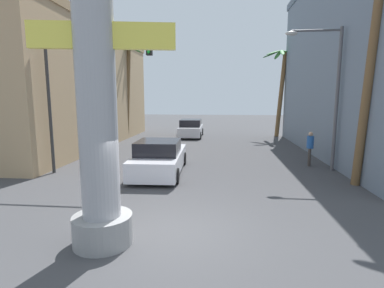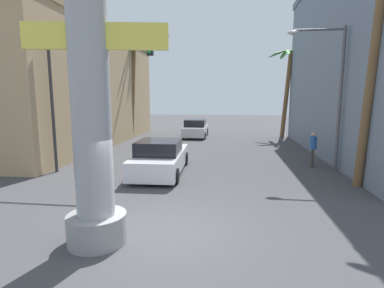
% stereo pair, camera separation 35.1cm
% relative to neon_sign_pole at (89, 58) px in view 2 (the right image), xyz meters
% --- Properties ---
extents(ground_plane, '(90.62, 90.62, 0.00)m').
position_rel_neon_sign_pole_xyz_m(ground_plane, '(1.56, 10.71, -4.30)').
color(ground_plane, '#424244').
extents(building_left, '(7.88, 19.19, 8.40)m').
position_rel_neon_sign_pole_xyz_m(building_left, '(-9.10, 14.68, -0.09)').
color(building_left, tan).
rests_on(building_left, ground).
extents(neon_sign_pole, '(3.48, 1.40, 9.74)m').
position_rel_neon_sign_pole_xyz_m(neon_sign_pole, '(0.00, 0.00, 0.00)').
color(neon_sign_pole, '#9E9EA3').
rests_on(neon_sign_pole, ground).
extents(street_lamp, '(2.56, 0.28, 6.61)m').
position_rel_neon_sign_pole_xyz_m(street_lamp, '(7.66, 8.19, -0.26)').
color(street_lamp, '#59595E').
rests_on(street_lamp, ground).
extents(traffic_light_mast, '(5.52, 0.32, 6.12)m').
position_rel_neon_sign_pole_xyz_m(traffic_light_mast, '(-3.29, 6.38, 0.03)').
color(traffic_light_mast, '#333333').
rests_on(traffic_light_mast, ground).
extents(car_lead, '(2.28, 5.15, 1.56)m').
position_rel_neon_sign_pole_xyz_m(car_lead, '(-0.06, 6.80, -3.60)').
color(car_lead, black).
rests_on(car_lead, ground).
extents(car_far, '(2.08, 4.34, 1.56)m').
position_rel_neon_sign_pole_xyz_m(car_far, '(0.03, 19.93, -3.56)').
color(car_far, black).
rests_on(car_far, ground).
extents(palm_tree_far_right, '(3.26, 3.37, 7.65)m').
position_rel_neon_sign_pole_xyz_m(palm_tree_far_right, '(7.94, 21.17, 0.64)').
color(palm_tree_far_right, brown).
rests_on(palm_tree_far_right, ground).
extents(palm_tree_near_right, '(2.62, 2.44, 9.09)m').
position_rel_neon_sign_pole_xyz_m(palm_tree_near_right, '(8.23, 5.43, 1.31)').
color(palm_tree_near_right, brown).
rests_on(palm_tree_near_right, ground).
extents(palm_tree_far_left, '(3.39, 3.15, 8.03)m').
position_rel_neon_sign_pole_xyz_m(palm_tree_far_left, '(-5.32, 18.80, 0.72)').
color(palm_tree_far_left, brown).
rests_on(palm_tree_far_left, ground).
extents(pedestrian_mid_right, '(0.42, 0.42, 1.75)m').
position_rel_neon_sign_pole_xyz_m(pedestrian_mid_right, '(7.25, 9.06, -3.28)').
color(pedestrian_mid_right, '#3F3833').
rests_on(pedestrian_mid_right, ground).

